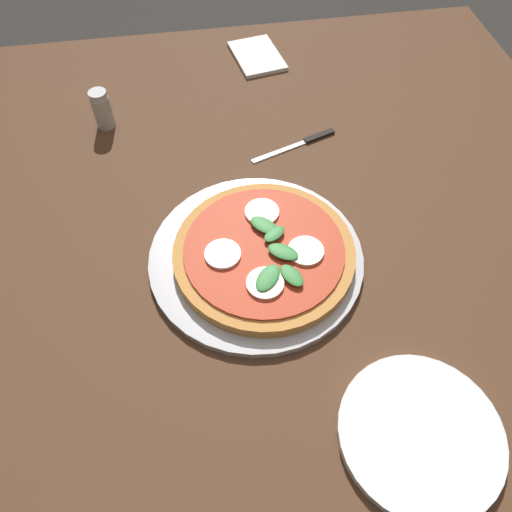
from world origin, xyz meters
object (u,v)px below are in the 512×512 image
at_px(serving_tray, 256,258).
at_px(plate_white, 420,434).
at_px(pizza, 264,253).
at_px(pepper_shaker, 102,109).
at_px(napkin, 257,56).
at_px(knife, 304,142).
at_px(dining_table, 291,313).

height_order(serving_tray, plate_white, plate_white).
bearing_deg(pizza, pepper_shaker, 33.60).
distance_m(serving_tray, napkin, 0.52).
distance_m(serving_tray, knife, 0.27).
distance_m(serving_tray, pizza, 0.02).
xyz_separation_m(dining_table, pepper_shaker, (0.39, 0.27, 0.12)).
height_order(dining_table, pepper_shaker, pepper_shaker).
xyz_separation_m(serving_tray, napkin, (0.51, -0.09, -0.00)).
bearing_deg(knife, dining_table, 164.74).
height_order(pizza, knife, pizza).
distance_m(napkin, pepper_shaker, 0.35).
height_order(pizza, pepper_shaker, pepper_shaker).
bearing_deg(napkin, serving_tray, 170.44).
relative_size(dining_table, napkin, 10.59).
bearing_deg(dining_table, knife, -15.26).
bearing_deg(napkin, knife, -171.80).
xyz_separation_m(dining_table, pizza, (0.04, 0.04, 0.11)).
relative_size(pizza, plate_white, 1.35).
height_order(pizza, napkin, pizza).
bearing_deg(serving_tray, napkin, -9.56).
distance_m(pizza, plate_white, 0.31).
relative_size(knife, pepper_shaker, 2.23).
bearing_deg(knife, napkin, 8.20).
bearing_deg(knife, plate_white, -177.64).
xyz_separation_m(serving_tray, plate_white, (-0.28, -0.15, 0.00)).
relative_size(pizza, pepper_shaker, 3.64).
bearing_deg(pepper_shaker, serving_tray, -147.24).
distance_m(knife, pepper_shaker, 0.36).
height_order(serving_tray, pizza, pizza).
relative_size(serving_tray, pepper_shaker, 4.36).
height_order(napkin, knife, napkin).
height_order(serving_tray, napkin, serving_tray).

